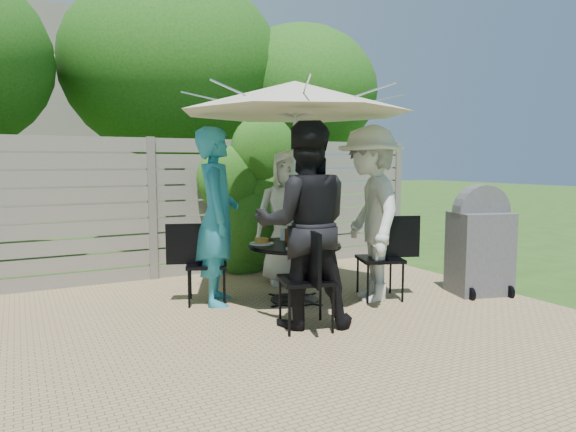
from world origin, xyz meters
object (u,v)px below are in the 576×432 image
plate_front (298,247)px  bbq_grill (480,245)px  chair_left (206,280)px  chair_right (381,275)px  coffee_cup (301,235)px  plate_right (327,241)px  person_left (217,217)px  glass_right (317,236)px  umbrella (295,98)px  glass_back (283,234)px  patio_table (295,261)px  chair_back (287,262)px  chair_front (306,300)px  plate_extra (315,246)px  plate_back (291,237)px  syrup_jug (289,236)px  plate_left (262,242)px  glass_front (307,241)px  person_right (370,214)px  person_back (288,218)px  person_front (304,225)px

plate_front → bbq_grill: 2.21m
chair_left → chair_right: chair_right is taller
coffee_cup → plate_right: bearing=-62.8°
person_left → glass_right: bearing=-84.5°
plate_front → umbrella: bearing=67.4°
umbrella → glass_back: 1.51m
patio_table → chair_back: 0.98m
chair_back → chair_front: (-0.74, -1.78, 0.03)m
chair_front → plate_extra: (0.42, 0.55, 0.39)m
plate_back → patio_table: bearing=-112.6°
chair_front → syrup_jug: size_ratio=5.91×
plate_left → coffee_cup: size_ratio=2.17×
bbq_grill → plate_extra: bearing=-174.4°
chair_right → coffee_cup: chair_right is taller
plate_front → plate_right: (0.47, 0.19, 0.00)m
chair_left → glass_back: chair_left is taller
plate_front → glass_back: size_ratio=1.86×
umbrella → person_left: 1.51m
glass_front → glass_right: (0.28, 0.28, 0.00)m
umbrella → chair_back: bearing=67.4°
chair_back → plate_back: 0.74m
chair_back → glass_front: size_ratio=5.99×
umbrella → plate_left: (-0.33, 0.14, -1.53)m
chair_front → glass_front: bearing=-15.6°
plate_back → plate_extra: bearing=-97.3°
person_right → bbq_grill: size_ratio=1.51×
chair_right → plate_front: size_ratio=3.61×
chair_front → glass_front: chair_front is taller
glass_back → chair_front: bearing=-107.6°
glass_back → syrup_jug: syrup_jug is taller
plate_back → glass_front: (-0.14, -0.61, 0.05)m
syrup_jug → glass_front: bearing=-84.5°
chair_front → coffee_cup: 1.26m
glass_right → person_left: bearing=162.9°
plate_back → glass_front: 0.63m
patio_table → plate_front: size_ratio=4.97×
person_left → glass_back: person_left is taller
person_back → person_right: (0.45, -1.08, 0.12)m
plate_extra → coffee_cup: bearing=76.2°
plate_extra → person_front: bearing=-131.3°
person_right → plate_back: (-0.63, 0.65, -0.29)m
plate_back → glass_back: glass_back is taller
plate_extra → glass_back: glass_back is taller
chair_front → chair_right: bearing=-52.2°
chair_left → plate_extra: 1.25m
chair_back → chair_right: size_ratio=0.89×
plate_right → glass_back: size_ratio=1.86×
plate_back → person_left: bearing=-179.1°
person_left → person_front: 1.17m
chair_back → glass_right: chair_back is taller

